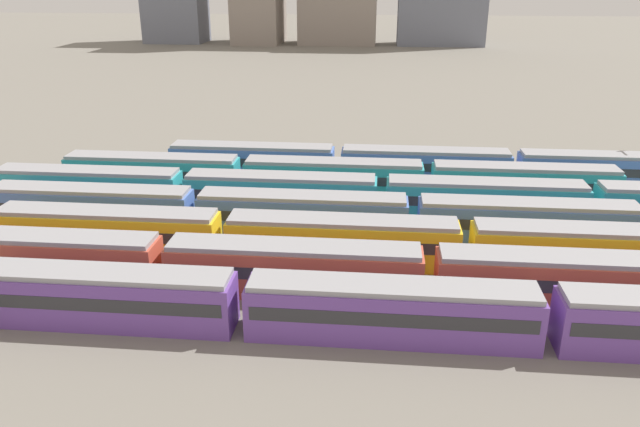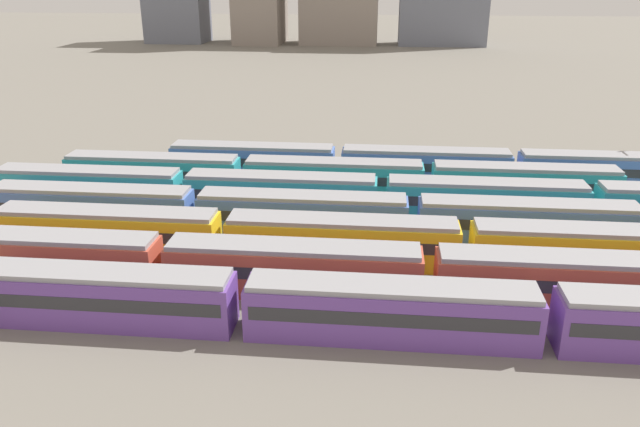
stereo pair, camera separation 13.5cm
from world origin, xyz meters
name	(u,v)px [view 2 (the right image)]	position (x,y,z in m)	size (l,w,h in m)	color
ground_plane	(197,230)	(0.00, 15.60, 0.00)	(600.00, 600.00, 0.00)	slate
train_track_1	(429,274)	(19.62, 5.20, 1.90)	(74.70, 3.06, 3.75)	#BC4C38
train_track_2	(593,250)	(32.15, 10.40, 1.90)	(93.60, 3.06, 3.75)	yellow
train_track_3	(527,223)	(28.39, 15.60, 1.90)	(93.60, 3.06, 3.75)	#4C70BC
train_track_4	(485,200)	(25.71, 20.80, 1.90)	(93.60, 3.06, 3.75)	teal
train_track_5	(334,178)	(11.37, 26.00, 1.90)	(55.80, 3.06, 3.75)	teal
train_track_6	(515,168)	(30.33, 31.20, 1.90)	(74.70, 3.06, 3.75)	#4C70BC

